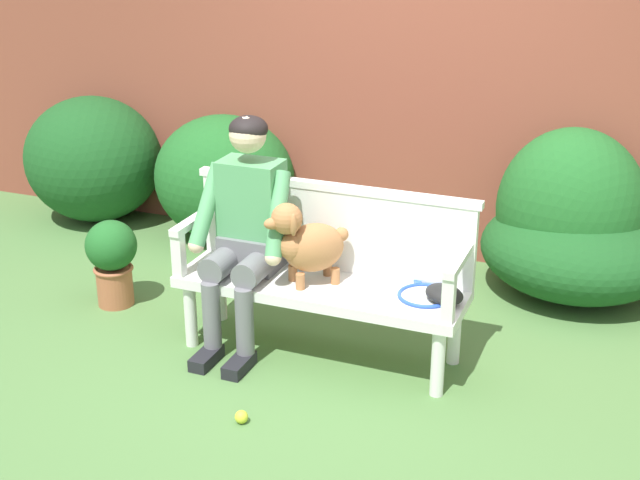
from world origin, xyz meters
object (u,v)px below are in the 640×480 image
object	(u,v)px
tennis_racket	(424,293)
tennis_ball	(241,417)
dog_on_bench	(307,243)
garden_bench	(320,293)
person_seated	(246,225)
baseball_glove	(444,294)
potted_plant	(112,257)

from	to	relation	value
tennis_racket	tennis_ball	bearing A→B (deg)	-128.20
tennis_ball	dog_on_bench	bearing A→B (deg)	87.37
garden_bench	tennis_ball	size ratio (longest dim) A/B	24.05
dog_on_bench	garden_bench	bearing A→B (deg)	22.44
person_seated	baseball_glove	world-z (taller)	person_seated
dog_on_bench	potted_plant	xyz separation A→B (m)	(-1.35, 0.14, -0.35)
person_seated	baseball_glove	distance (m)	1.14
garden_bench	tennis_racket	world-z (taller)	tennis_racket
dog_on_bench	potted_plant	distance (m)	1.41
person_seated	baseball_glove	bearing A→B (deg)	1.27
garden_bench	potted_plant	world-z (taller)	potted_plant
tennis_ball	potted_plant	bearing A→B (deg)	145.95
person_seated	dog_on_bench	world-z (taller)	person_seated
garden_bench	person_seated	world-z (taller)	person_seated
dog_on_bench	tennis_ball	distance (m)	0.98
baseball_glove	tennis_racket	bearing A→B (deg)	-167.49
garden_bench	person_seated	distance (m)	0.55
person_seated	potted_plant	size ratio (longest dim) A/B	2.36
baseball_glove	potted_plant	xyz separation A→B (m)	(-2.10, 0.10, -0.16)
person_seated	tennis_ball	xyz separation A→B (m)	(0.33, -0.77, -0.68)
baseball_glove	tennis_ball	world-z (taller)	baseball_glove
dog_on_bench	potted_plant	size ratio (longest dim) A/B	0.85
dog_on_bench	tennis_racket	size ratio (longest dim) A/B	0.83
potted_plant	tennis_ball	bearing A→B (deg)	-34.05
potted_plant	dog_on_bench	bearing A→B (deg)	-5.88
tennis_racket	potted_plant	size ratio (longest dim) A/B	1.02
person_seated	potted_plant	xyz separation A→B (m)	(-0.99, 0.12, -0.39)
tennis_ball	baseball_glove	bearing A→B (deg)	45.55
person_seated	garden_bench	bearing A→B (deg)	1.09
baseball_glove	potted_plant	size ratio (longest dim) A/B	0.40
person_seated	tennis_ball	size ratio (longest dim) A/B	19.74
dog_on_bench	baseball_glove	size ratio (longest dim) A/B	2.13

